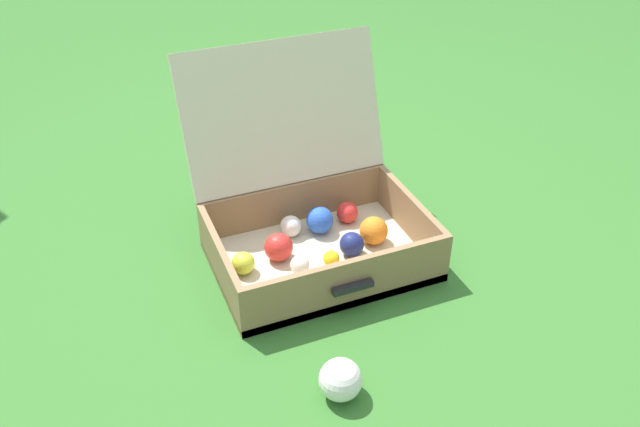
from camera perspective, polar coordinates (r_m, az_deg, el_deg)
The scene contains 3 objects.
ground_plane at distance 1.88m, azimuth -1.84°, elevation -4.45°, with size 16.00×16.00×0.00m, color #336B28.
open_suitcase at distance 1.87m, azimuth -0.83°, elevation -0.09°, with size 0.58×0.58×0.54m.
stray_ball_on_grass at distance 1.51m, azimuth 1.76°, elevation -13.97°, with size 0.10×0.10×0.10m, color white.
Camera 1 is at (-0.50, -1.38, 1.18)m, focal length 37.54 mm.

